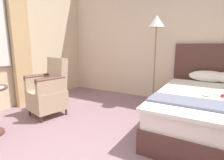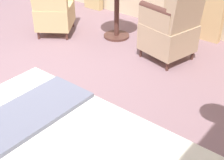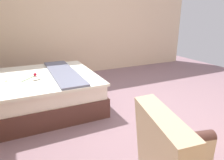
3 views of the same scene
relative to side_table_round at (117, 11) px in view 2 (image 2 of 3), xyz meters
The scene contains 4 objects.
ground_plane 1.86m from the side_table_round, ahead, with size 7.29×7.29×0.00m, color gray.
side_table_round is the anchor object (origin of this frame).
armchair_by_window 0.95m from the side_table_round, 81.80° to the left, with size 0.64×0.68×1.02m.
armchair_facing_bed 0.95m from the side_table_round, 60.96° to the right, with size 0.76×0.74×0.94m.
Camera 2 is at (1.48, 2.60, 1.84)m, focal length 50.00 mm.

